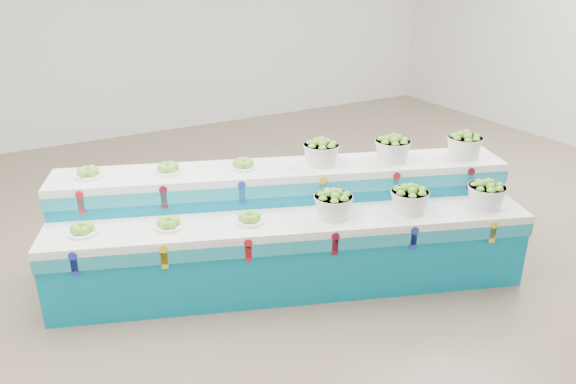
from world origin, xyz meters
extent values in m
plane|color=#725F49|center=(0.00, 0.00, 0.00)|extent=(10.00, 10.00, 0.00)
plane|color=silver|center=(0.00, 5.00, 2.00)|extent=(10.00, 0.00, 10.00)
cylinder|color=white|center=(-2.70, 0.07, 0.77)|extent=(0.32, 0.32, 0.10)
cylinder|color=white|center=(-2.04, -0.17, 0.77)|extent=(0.32, 0.32, 0.10)
cylinder|color=white|center=(-1.40, -0.41, 0.77)|extent=(0.32, 0.32, 0.10)
cylinder|color=white|center=(-2.52, 0.57, 1.07)|extent=(0.32, 0.32, 0.10)
cylinder|color=white|center=(-1.86, 0.33, 1.07)|extent=(0.32, 0.32, 0.10)
cylinder|color=white|center=(-1.22, 0.09, 1.07)|extent=(0.32, 0.32, 0.10)
camera|label=1|loc=(-3.23, -4.34, 2.85)|focal=34.78mm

